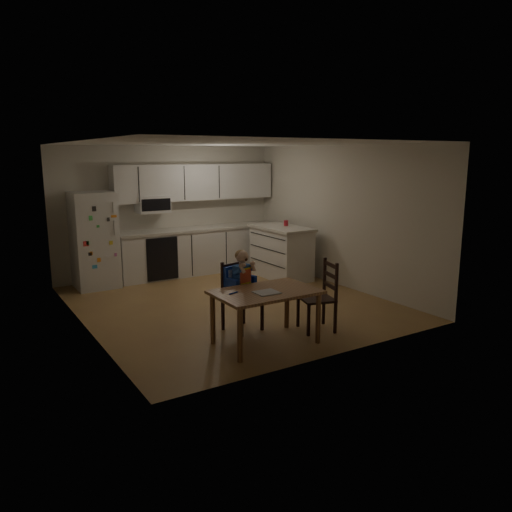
{
  "coord_description": "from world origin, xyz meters",
  "views": [
    {
      "loc": [
        -3.71,
        -6.73,
        2.33
      ],
      "look_at": [
        -0.24,
        -1.15,
        0.99
      ],
      "focal_mm": 35.0,
      "sensor_mm": 36.0,
      "label": 1
    }
  ],
  "objects": [
    {
      "name": "toddler_spoon",
      "position": [
        -0.88,
        -1.66,
        0.69
      ],
      "size": [
        0.12,
        0.06,
        0.02
      ],
      "primitive_type": "cylinder",
      "rotation": [
        0.0,
        1.57,
        0.35
      ],
      "color": "#1635AE",
      "rests_on": "dining_table"
    },
    {
      "name": "napkin",
      "position": [
        -0.52,
        -1.84,
        0.69
      ],
      "size": [
        0.28,
        0.25,
        0.01
      ],
      "primitive_type": "cube",
      "color": "#A5A5A9",
      "rests_on": "dining_table"
    },
    {
      "name": "red_cup",
      "position": [
        1.8,
        1.03,
        1.05
      ],
      "size": [
        0.09,
        0.09,
        0.11
      ],
      "primitive_type": "cylinder",
      "color": "red",
      "rests_on": "kitchen_island"
    },
    {
      "name": "dining_table",
      "position": [
        -0.47,
        -1.75,
        0.59
      ],
      "size": [
        1.28,
        0.82,
        0.68
      ],
      "color": "brown",
      "rests_on": "ground"
    },
    {
      "name": "refrigerator",
      "position": [
        -1.55,
        2.15,
        0.85
      ],
      "size": [
        0.72,
        0.7,
        1.7
      ],
      "primitive_type": "cube",
      "color": "silver",
      "rests_on": "ground"
    },
    {
      "name": "kitchen_run",
      "position": [
        0.5,
        2.24,
        0.88
      ],
      "size": [
        3.37,
        0.62,
        2.15
      ],
      "color": "silver",
      "rests_on": "ground"
    },
    {
      "name": "kitchen_island",
      "position": [
        1.67,
        1.0,
        0.5
      ],
      "size": [
        0.7,
        1.34,
        0.99
      ],
      "color": "silver",
      "rests_on": "ground"
    },
    {
      "name": "room",
      "position": [
        0.0,
        0.48,
        1.25
      ],
      "size": [
        4.52,
        5.01,
        2.51
      ],
      "color": "olive",
      "rests_on": "ground"
    },
    {
      "name": "chair_side",
      "position": [
        0.47,
        -1.73,
        0.54
      ],
      "size": [
        0.52,
        0.52,
        0.95
      ],
      "rotation": [
        0.0,
        0.0,
        -1.85
      ],
      "color": "black",
      "rests_on": "ground"
    },
    {
      "name": "chair_booster",
      "position": [
        -0.48,
        -1.13,
        0.66
      ],
      "size": [
        0.49,
        0.49,
        1.1
      ],
      "rotation": [
        0.0,
        0.0,
        0.2
      ],
      "color": "black",
      "rests_on": "ground"
    }
  ]
}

